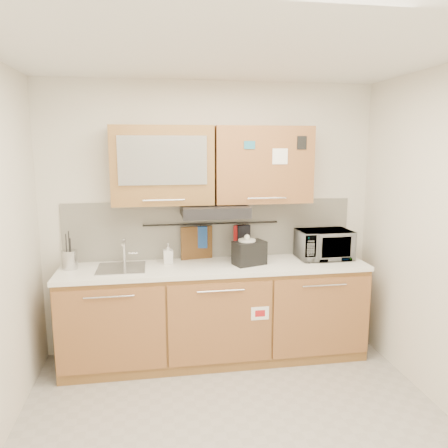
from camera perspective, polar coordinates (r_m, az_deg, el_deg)
name	(u,v)px	position (r m, az deg, el deg)	size (l,w,h in m)	color
floor	(240,438)	(3.38, 2.13, -26.19)	(3.20, 3.20, 0.00)	#9E9993
ceiling	(243,43)	(2.78, 2.51, 22.51)	(3.20, 3.20, 0.00)	white
wall_back	(211,219)	(4.26, -1.73, 0.68)	(3.20, 3.20, 0.00)	silver
base_cabinet	(216,317)	(4.21, -1.10, -12.11)	(2.80, 0.64, 0.88)	olive
countertop	(215,267)	(4.05, -1.12, -5.64)	(2.82, 0.62, 0.04)	white
backsplash	(211,229)	(4.27, -1.70, -0.67)	(2.80, 0.02, 0.56)	silver
upper_cabinets	(213,165)	(4.03, -1.51, 7.72)	(1.82, 0.37, 0.70)	olive
range_hood	(214,210)	(4.00, -1.27, 1.78)	(0.60, 0.46, 0.10)	black
sink	(121,268)	(4.03, -13.24, -5.62)	(0.42, 0.40, 0.26)	silver
utensil_rail	(212,224)	(4.22, -1.64, 0.03)	(0.02, 0.02, 1.30)	black
utensil_crock	(70,259)	(4.13, -19.51, -4.38)	(0.16, 0.16, 0.34)	#B7B8BC
kettle	(247,252)	(4.05, 3.02, -3.72)	(0.21, 0.21, 0.28)	silver
toaster	(249,253)	(4.04, 3.33, -3.77)	(0.33, 0.25, 0.22)	black
microwave	(324,244)	(4.35, 12.92, -2.62)	(0.50, 0.34, 0.28)	#999999
soap_bottle	(168,253)	(4.10, -7.31, -3.83)	(0.09, 0.09, 0.19)	#999999
cutting_board	(197,246)	(4.23, -3.59, -2.87)	(0.31, 0.02, 0.38)	brown
oven_mitt	(201,237)	(4.21, -3.06, -1.72)	(0.13, 0.03, 0.21)	navy
dark_pouch	(243,236)	(4.28, 2.56, -1.55)	(0.14, 0.04, 0.21)	black
pot_holder	(240,233)	(4.27, 2.10, -1.24)	(0.13, 0.02, 0.16)	#AA1617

